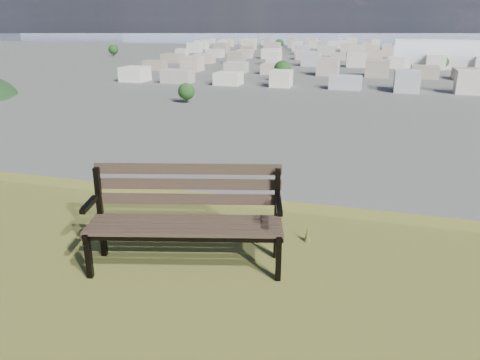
% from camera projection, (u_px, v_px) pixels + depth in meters
% --- Properties ---
extents(park_bench, '(2.04, 1.09, 1.02)m').
position_uv_depth(park_bench, '(186.00, 212.00, 4.77)').
color(park_bench, '#402F25').
rests_on(park_bench, hilltop_mesa).
extents(arena, '(52.71, 24.70, 21.76)m').
position_uv_depth(arena, '(438.00, 59.00, 281.23)').
color(arena, silver).
rests_on(arena, ground).
extents(city_blocks, '(395.00, 361.00, 7.00)m').
position_uv_depth(city_blocks, '(375.00, 52.00, 368.67)').
color(city_blocks, beige).
rests_on(city_blocks, ground).
extents(city_trees, '(406.52, 387.20, 9.98)m').
position_uv_depth(city_trees, '(332.00, 56.00, 306.56)').
color(city_trees, '#2D2416').
rests_on(city_trees, ground).
extents(bay_water, '(2400.00, 700.00, 0.12)m').
position_uv_depth(bay_water, '(379.00, 36.00, 829.36)').
color(bay_water, gray).
rests_on(bay_water, ground).
extents(far_hills, '(2050.00, 340.00, 60.00)m').
position_uv_depth(far_hills, '(358.00, 21.00, 1294.17)').
color(far_hills, '#8E94B0').
rests_on(far_hills, ground).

